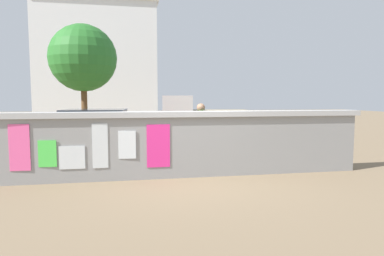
{
  "coord_description": "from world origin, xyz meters",
  "views": [
    {
      "loc": [
        -1.37,
        -7.38,
        1.78
      ],
      "look_at": [
        0.23,
        1.17,
        0.99
      ],
      "focal_mm": 31.61,
      "sensor_mm": 36.0,
      "label": 1
    }
  ],
  "objects_px": {
    "tree_roadside": "(83,58)",
    "car_parked": "(100,130)",
    "motorcycle": "(263,144)",
    "auto_rickshaw_truck": "(201,118)",
    "bicycle_near": "(252,139)",
    "person_walking": "(201,127)"
  },
  "relations": [
    {
      "from": "tree_roadside",
      "to": "car_parked",
      "type": "bearing_deg",
      "value": -78.32
    },
    {
      "from": "car_parked",
      "to": "motorcycle",
      "type": "height_order",
      "value": "car_parked"
    },
    {
      "from": "auto_rickshaw_truck",
      "to": "bicycle_near",
      "type": "xyz_separation_m",
      "value": [
        1.13,
        -3.02,
        -0.54
      ]
    },
    {
      "from": "car_parked",
      "to": "tree_roadside",
      "type": "height_order",
      "value": "tree_roadside"
    },
    {
      "from": "motorcycle",
      "to": "tree_roadside",
      "type": "xyz_separation_m",
      "value": [
        -5.76,
        7.82,
        3.13
      ]
    },
    {
      "from": "auto_rickshaw_truck",
      "to": "car_parked",
      "type": "bearing_deg",
      "value": -145.18
    },
    {
      "from": "bicycle_near",
      "to": "person_walking",
      "type": "relative_size",
      "value": 1.05
    },
    {
      "from": "person_walking",
      "to": "tree_roadside",
      "type": "relative_size",
      "value": 0.31
    },
    {
      "from": "person_walking",
      "to": "auto_rickshaw_truck",
      "type": "bearing_deg",
      "value": 77.89
    },
    {
      "from": "auto_rickshaw_truck",
      "to": "tree_roadside",
      "type": "distance_m",
      "value": 6.39
    },
    {
      "from": "car_parked",
      "to": "person_walking",
      "type": "bearing_deg",
      "value": -40.43
    },
    {
      "from": "motorcycle",
      "to": "car_parked",
      "type": "bearing_deg",
      "value": 154.09
    },
    {
      "from": "auto_rickshaw_truck",
      "to": "motorcycle",
      "type": "distance_m",
      "value": 5.01
    },
    {
      "from": "car_parked",
      "to": "person_walking",
      "type": "relative_size",
      "value": 2.43
    },
    {
      "from": "auto_rickshaw_truck",
      "to": "car_parked",
      "type": "distance_m",
      "value": 4.72
    },
    {
      "from": "car_parked",
      "to": "motorcycle",
      "type": "xyz_separation_m",
      "value": [
        4.61,
        -2.24,
        -0.27
      ]
    },
    {
      "from": "tree_roadside",
      "to": "bicycle_near",
      "type": "bearing_deg",
      "value": -43.82
    },
    {
      "from": "auto_rickshaw_truck",
      "to": "bicycle_near",
      "type": "bearing_deg",
      "value": -69.52
    },
    {
      "from": "car_parked",
      "to": "bicycle_near",
      "type": "bearing_deg",
      "value": -3.72
    },
    {
      "from": "car_parked",
      "to": "auto_rickshaw_truck",
      "type": "bearing_deg",
      "value": 34.82
    },
    {
      "from": "car_parked",
      "to": "bicycle_near",
      "type": "xyz_separation_m",
      "value": [
        5.0,
        -0.33,
        -0.37
      ]
    },
    {
      "from": "motorcycle",
      "to": "person_walking",
      "type": "height_order",
      "value": "person_walking"
    }
  ]
}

